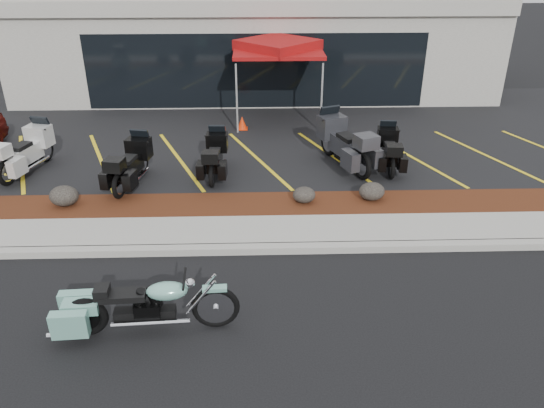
{
  "coord_description": "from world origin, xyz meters",
  "views": [
    {
      "loc": [
        -0.03,
        -8.35,
        5.8
      ],
      "look_at": [
        0.27,
        1.2,
        0.95
      ],
      "focal_mm": 35.0,
      "sensor_mm": 36.0,
      "label": 1
    }
  ],
  "objects_px": {
    "touring_white": "(43,139)",
    "traffic_cone": "(242,123)",
    "hero_cruiser": "(215,302)",
    "popup_canopy": "(278,48)"
  },
  "relations": [
    {
      "from": "traffic_cone",
      "to": "popup_canopy",
      "type": "bearing_deg",
      "value": 39.98
    },
    {
      "from": "hero_cruiser",
      "to": "traffic_cone",
      "type": "xyz_separation_m",
      "value": [
        0.24,
        9.63,
        -0.16
      ]
    },
    {
      "from": "touring_white",
      "to": "popup_canopy",
      "type": "distance_m",
      "value": 7.72
    },
    {
      "from": "touring_white",
      "to": "popup_canopy",
      "type": "bearing_deg",
      "value": -46.39
    },
    {
      "from": "touring_white",
      "to": "traffic_cone",
      "type": "xyz_separation_m",
      "value": [
        5.41,
        2.61,
        -0.44
      ]
    },
    {
      "from": "hero_cruiser",
      "to": "popup_canopy",
      "type": "bearing_deg",
      "value": 79.16
    },
    {
      "from": "hero_cruiser",
      "to": "traffic_cone",
      "type": "height_order",
      "value": "hero_cruiser"
    },
    {
      "from": "traffic_cone",
      "to": "popup_canopy",
      "type": "distance_m",
      "value": 2.69
    },
    {
      "from": "popup_canopy",
      "to": "touring_white",
      "type": "bearing_deg",
      "value": -152.86
    },
    {
      "from": "traffic_cone",
      "to": "touring_white",
      "type": "bearing_deg",
      "value": -154.29
    }
  ]
}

